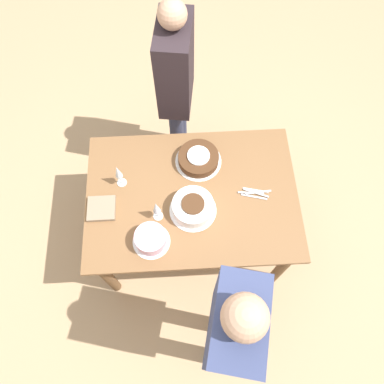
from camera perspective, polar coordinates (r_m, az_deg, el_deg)
ground_plane at (r=3.15m, az=0.00°, el=-6.31°), size 12.00×12.00×0.00m
dining_table at (r=2.54m, az=0.00°, el=-1.60°), size 1.38×0.97×0.77m
cake_center_white at (r=2.35m, az=0.21°, el=-2.33°), size 0.30×0.30×0.11m
cake_front_chocolate at (r=2.52m, az=0.99°, el=5.10°), size 0.31×0.31×0.08m
cake_back_decorated at (r=2.29m, az=-6.30°, el=-7.14°), size 0.23×0.23×0.10m
wine_glass_near at (r=2.39m, az=-11.19°, el=2.94°), size 0.06×0.06×0.22m
wine_glass_far at (r=2.26m, az=-5.45°, el=-2.45°), size 0.06×0.06×0.20m
fork_pile at (r=2.47m, az=9.59°, el=-0.14°), size 0.22×0.10×0.01m
napkin_stack at (r=2.45m, az=-13.63°, el=-2.46°), size 0.18×0.17×0.03m
person_cutting at (r=2.72m, az=-2.46°, el=16.59°), size 0.27×0.43×1.58m
person_watching at (r=2.01m, az=5.90°, el=-20.25°), size 0.31×0.44×1.65m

